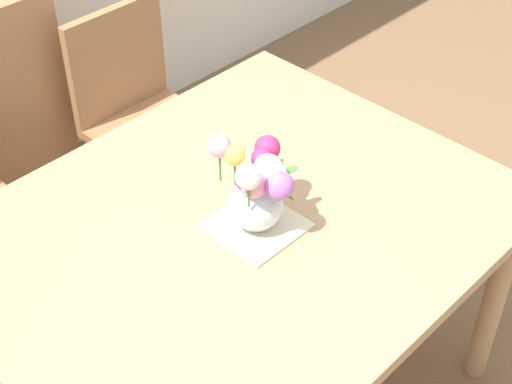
{
  "coord_description": "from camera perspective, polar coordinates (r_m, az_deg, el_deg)",
  "views": [
    {
      "loc": [
        -1.06,
        -1.1,
        2.15
      ],
      "look_at": [
        0.02,
        -0.05,
        0.89
      ],
      "focal_mm": 54.27,
      "sensor_mm": 36.0,
      "label": 1
    }
  ],
  "objects": [
    {
      "name": "flower_vase",
      "position": [
        1.96,
        0.13,
        0.34
      ],
      "size": [
        0.22,
        0.23,
        0.26
      ],
      "color": "silver",
      "rests_on": "placemat"
    },
    {
      "name": "placemat",
      "position": [
        2.04,
        0.0,
        -2.5
      ],
      "size": [
        0.22,
        0.22,
        0.01
      ],
      "primitive_type": "cube",
      "color": "beige",
      "rests_on": "dining_table"
    },
    {
      "name": "dining_table",
      "position": [
        2.12,
        -1.44,
        -4.05
      ],
      "size": [
        1.43,
        1.15,
        0.77
      ],
      "color": "tan",
      "rests_on": "ground_plane"
    },
    {
      "name": "chair_right",
      "position": [
        2.97,
        -8.54,
        6.03
      ],
      "size": [
        0.42,
        0.42,
        0.9
      ],
      "rotation": [
        0.0,
        0.0,
        3.14
      ],
      "color": "#9E7047",
      "rests_on": "ground_plane"
    }
  ]
}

